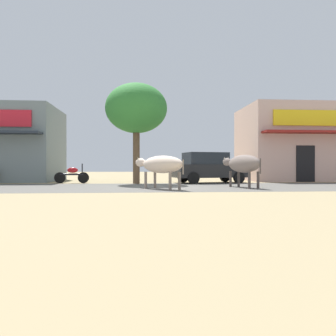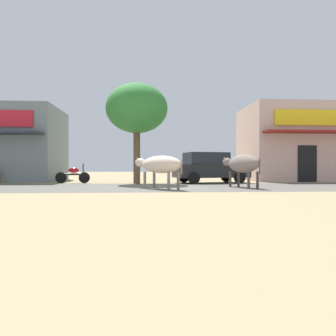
# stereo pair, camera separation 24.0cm
# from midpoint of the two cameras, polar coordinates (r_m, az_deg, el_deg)

# --- Properties ---
(ground) EXTENTS (80.00, 80.00, 0.00)m
(ground) POSITION_cam_midpoint_polar(r_m,az_deg,el_deg) (14.26, -0.61, -3.32)
(ground) COLOR #9B8962
(asphalt_road) EXTENTS (72.00, 5.94, 0.00)m
(asphalt_road) POSITION_cam_midpoint_polar(r_m,az_deg,el_deg) (14.26, -0.61, -3.31)
(asphalt_road) COLOR #5A5751
(asphalt_road) RESTS_ON ground
(storefront_right_club) EXTENTS (8.64, 5.73, 4.74)m
(storefront_right_club) POSITION_cam_midpoint_polar(r_m,az_deg,el_deg) (23.33, 23.99, 3.89)
(storefront_right_club) COLOR #D1AB9E
(storefront_right_club) RESTS_ON ground
(roadside_tree) EXTENTS (3.20, 3.20, 5.19)m
(roadside_tree) POSITION_cam_midpoint_polar(r_m,az_deg,el_deg) (17.32, -5.05, 10.18)
(roadside_tree) COLOR brown
(roadside_tree) RESTS_ON ground
(parked_hatchback_car) EXTENTS (4.21, 2.43, 1.64)m
(parked_hatchback_car) POSITION_cam_midpoint_polar(r_m,az_deg,el_deg) (17.87, 7.61, 0.10)
(parked_hatchback_car) COLOR black
(parked_hatchback_car) RESTS_ON ground
(parked_motorcycle) EXTENTS (1.81, 0.24, 1.04)m
(parked_motorcycle) POSITION_cam_midpoint_polar(r_m,az_deg,el_deg) (18.18, -15.80, -1.09)
(parked_motorcycle) COLOR black
(parked_motorcycle) RESTS_ON ground
(cow_near_brown) EXTENTS (2.09, 2.38, 1.32)m
(cow_near_brown) POSITION_cam_midpoint_polar(r_m,az_deg,el_deg) (12.88, -0.88, 0.56)
(cow_near_brown) COLOR beige
(cow_near_brown) RESTS_ON ground
(cow_far_dark) EXTENTS (1.21, 2.61, 1.38)m
(cow_far_dark) POSITION_cam_midpoint_polar(r_m,az_deg,el_deg) (14.11, 13.29, 0.66)
(cow_far_dark) COLOR gray
(cow_far_dark) RESTS_ON ground
(pedestrian_by_shop) EXTENTS (0.42, 0.61, 1.54)m
(pedestrian_by_shop) POSITION_cam_midpoint_polar(r_m,az_deg,el_deg) (19.94, 16.23, 0.28)
(pedestrian_by_shop) COLOR #262633
(pedestrian_by_shop) RESTS_ON ground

